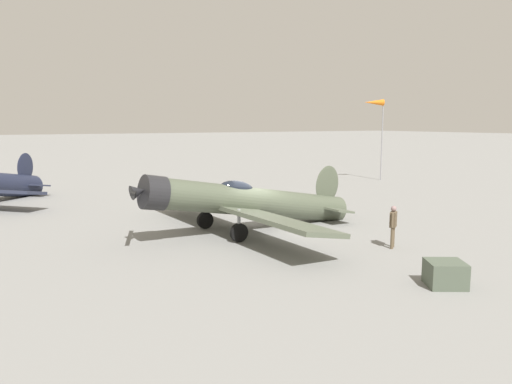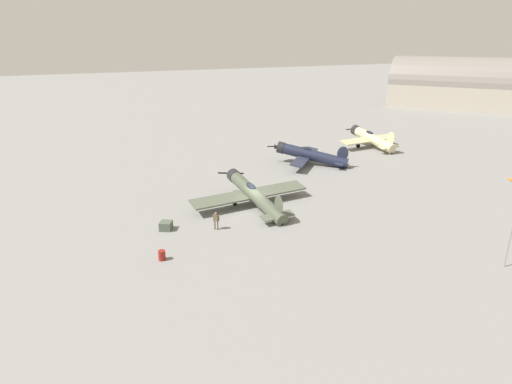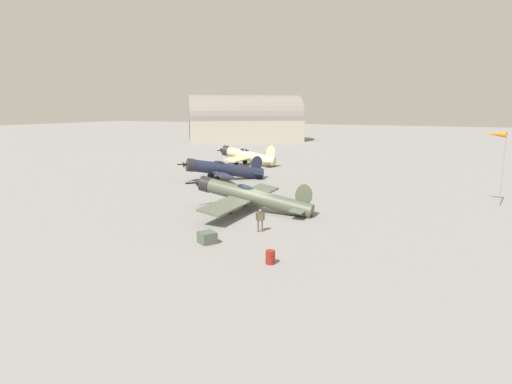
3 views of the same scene
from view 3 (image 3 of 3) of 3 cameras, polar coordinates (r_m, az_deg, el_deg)
ground_plane at (r=39.80m, az=-0.00°, el=-2.55°), size 400.00×400.00×0.00m
airplane_foreground at (r=39.72m, az=-0.73°, el=-0.54°), size 13.12×11.61×3.12m
airplane_mid_apron at (r=57.07m, az=-4.24°, el=2.91°), size 9.44×9.38×3.23m
airplane_far_line at (r=71.19m, az=-1.20°, el=4.63°), size 10.30×9.59×3.46m
ground_crew_mechanic at (r=33.33m, az=0.54°, el=-3.34°), size 0.47×0.55×1.72m
equipment_crate at (r=30.92m, az=-6.22°, el=-5.77°), size 1.47×1.49×0.79m
fuel_drum at (r=26.83m, az=1.84°, el=-8.27°), size 0.60×0.60×0.82m
windsock_mast at (r=46.96m, az=28.28°, el=6.03°), size 1.09×1.81×6.97m
distant_hangar at (r=124.45m, az=-1.42°, el=8.71°), size 28.52×32.41×13.51m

